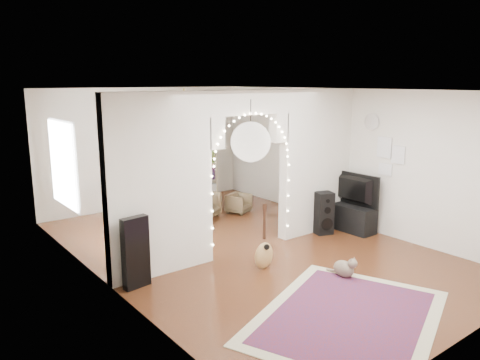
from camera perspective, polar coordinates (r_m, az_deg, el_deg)
floor at (r=8.19m, az=0.95°, el=-8.32°), size 7.50×7.50×0.00m
ceiling at (r=7.68m, az=1.02°, el=10.92°), size 5.00×7.50×0.02m
wall_back at (r=10.96m, az=-11.42°, el=3.93°), size 5.00×0.02×2.70m
wall_front at (r=5.51m, az=26.30°, el=-5.01°), size 5.00×0.02×2.70m
wall_left at (r=6.59m, az=-16.23°, el=-1.60°), size 0.02×7.50×2.70m
wall_right at (r=9.57m, az=12.75°, el=2.72°), size 0.02×7.50×2.70m
divider_wall at (r=7.81m, az=0.99°, el=1.53°), size 5.00×0.20×2.70m
fairy_lights at (r=7.69m, az=1.60°, el=2.31°), size 1.64×0.04×1.60m
window at (r=8.24m, az=-20.77°, el=1.83°), size 0.04×1.20×1.40m
wall_clock at (r=9.10m, az=15.82°, el=6.86°), size 0.03×0.31×0.31m
picture_frames at (r=8.94m, az=17.65°, el=2.78°), size 0.02×0.50×0.70m
paper_lantern at (r=4.66m, az=1.30°, el=4.66°), size 0.40×0.40×0.40m
ceiling_fan at (r=9.33m, az=-6.81°, el=9.19°), size 1.10×1.10×0.30m
area_rug at (r=6.13m, az=13.06°, el=-15.90°), size 3.21×2.84×0.02m
guitar_case at (r=6.72m, az=-12.61°, el=-8.62°), size 0.40×0.18×1.02m
acoustic_guitar at (r=7.23m, az=2.95°, el=-7.92°), size 0.37×0.25×0.88m
tabby_cat at (r=7.19m, az=12.66°, el=-10.42°), size 0.26×0.52×0.34m
floor_speaker at (r=8.97m, az=10.17°, el=-4.01°), size 0.38×0.36×0.81m
media_console at (r=9.32m, az=13.26°, el=-4.49°), size 0.41×1.00×0.50m
tv at (r=9.18m, az=13.43°, el=-1.14°), size 0.15×1.08×0.62m
bookcase at (r=11.23m, az=-6.84°, el=1.68°), size 1.71×0.91×1.70m
dining_table at (r=11.16m, az=-7.22°, el=0.73°), size 1.31×0.98×0.76m
flower_vase at (r=11.13m, az=-7.25°, el=1.58°), size 0.21×0.21×0.19m
dining_chair_left at (r=9.93m, az=-4.50°, el=-3.06°), size 0.78×0.79×0.54m
dining_chair_right at (r=10.26m, az=-0.14°, el=-2.86°), size 0.60×0.60×0.42m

